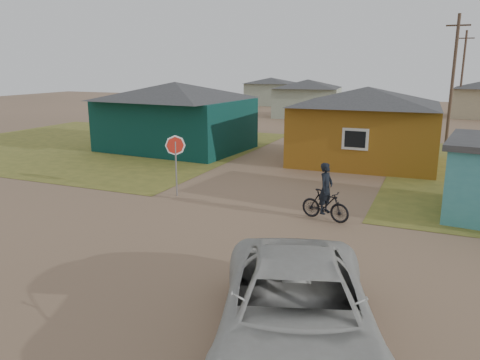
% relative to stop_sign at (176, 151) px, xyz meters
% --- Properties ---
extents(ground, '(120.00, 120.00, 0.00)m').
position_rel_stop_sign_xyz_m(ground, '(3.18, -4.52, -1.76)').
color(ground, '#8B6B50').
extents(grass_nw, '(20.00, 18.00, 0.00)m').
position_rel_stop_sign_xyz_m(grass_nw, '(-10.82, 8.48, -1.75)').
color(grass_nw, olive).
rests_on(grass_nw, ground).
extents(house_teal, '(8.93, 7.08, 4.00)m').
position_rel_stop_sign_xyz_m(house_teal, '(-5.32, 8.98, 0.30)').
color(house_teal, '#08312C').
rests_on(house_teal, ground).
extents(house_yellow, '(7.72, 6.76, 3.90)m').
position_rel_stop_sign_xyz_m(house_yellow, '(5.68, 9.47, 0.25)').
color(house_yellow, '#915B16').
rests_on(house_yellow, ground).
extents(house_pale_west, '(7.04, 6.15, 3.60)m').
position_rel_stop_sign_xyz_m(house_pale_west, '(-2.82, 29.48, 0.10)').
color(house_pale_west, '#99A48D').
rests_on(house_pale_west, ground).
extents(house_pale_north, '(6.28, 5.81, 3.40)m').
position_rel_stop_sign_xyz_m(house_pale_north, '(-10.82, 41.48, -0.00)').
color(house_pale_north, '#99A48D').
rests_on(house_pale_north, ground).
extents(utility_pole_near, '(1.40, 0.20, 8.00)m').
position_rel_stop_sign_xyz_m(utility_pole_near, '(9.68, 17.48, 2.38)').
color(utility_pole_near, brown).
rests_on(utility_pole_near, ground).
extents(utility_pole_far, '(1.40, 0.20, 8.00)m').
position_rel_stop_sign_xyz_m(utility_pole_far, '(10.68, 33.48, 2.38)').
color(utility_pole_far, brown).
rests_on(utility_pole_far, ground).
extents(stop_sign, '(0.77, 0.20, 2.38)m').
position_rel_stop_sign_xyz_m(stop_sign, '(0.00, 0.00, 0.00)').
color(stop_sign, gray).
rests_on(stop_sign, ground).
extents(cyclist, '(1.76, 0.88, 1.92)m').
position_rel_stop_sign_xyz_m(cyclist, '(5.99, -0.63, -1.06)').
color(cyclist, black).
rests_on(cyclist, ground).
extents(vehicle, '(4.39, 6.38, 1.62)m').
position_rel_stop_sign_xyz_m(vehicle, '(7.21, -8.10, -0.95)').
color(vehicle, '#B6B6B2').
rests_on(vehicle, ground).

